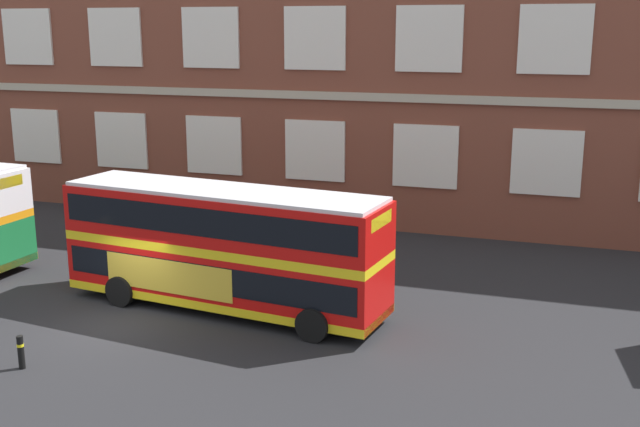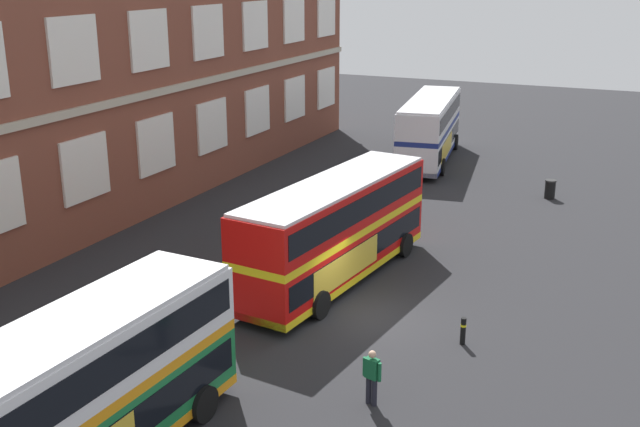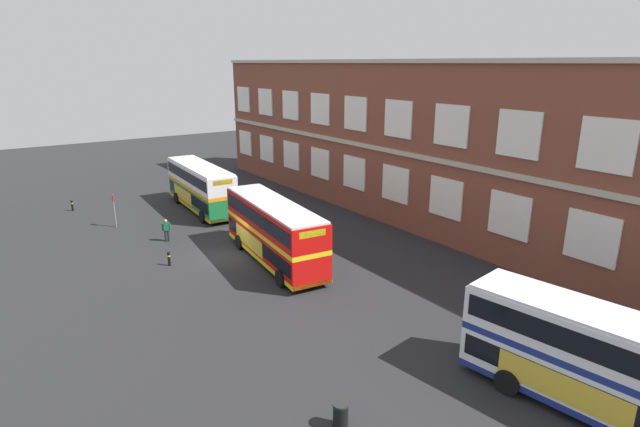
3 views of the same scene
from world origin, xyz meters
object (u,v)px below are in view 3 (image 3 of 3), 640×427
at_px(double_decker_far, 616,369).
at_px(bus_stand_flag, 114,207).
at_px(safety_bollard_west, 72,205).
at_px(double_decker_near, 201,186).
at_px(safety_bollard_east, 169,259).
at_px(waiting_passenger, 166,229).
at_px(station_litter_bin, 341,415).
at_px(double_decker_middle, 274,231).

height_order(double_decker_far, bus_stand_flag, double_decker_far).
height_order(double_decker_far, safety_bollard_west, double_decker_far).
distance_m(double_decker_near, safety_bollard_east, 13.19).
relative_size(waiting_passenger, safety_bollard_west, 1.79).
height_order(bus_stand_flag, safety_bollard_east, bus_stand_flag).
distance_m(waiting_passenger, station_litter_bin, 23.25).
relative_size(double_decker_near, bus_stand_flag, 4.12).
xyz_separation_m(bus_stand_flag, safety_bollard_west, (-7.06, -2.01, -1.14)).
relative_size(double_decker_middle, bus_stand_flag, 4.16).
bearing_deg(double_decker_middle, double_decker_far, 6.45).
bearing_deg(double_decker_middle, safety_bollard_east, -118.48).
height_order(double_decker_middle, bus_stand_flag, double_decker_middle).
height_order(double_decker_middle, station_litter_bin, double_decker_middle).
height_order(double_decker_middle, double_decker_far, same).
relative_size(double_decker_middle, double_decker_far, 1.00).
height_order(bus_stand_flag, safety_bollard_west, bus_stand_flag).
bearing_deg(double_decker_near, bus_stand_flag, -84.33).
xyz_separation_m(safety_bollard_west, safety_bollard_east, (17.45, 2.82, 0.00)).
bearing_deg(safety_bollard_west, bus_stand_flag, 15.90).
bearing_deg(waiting_passenger, double_decker_far, 13.60).
bearing_deg(station_litter_bin, double_decker_far, 57.53).
bearing_deg(double_decker_near, safety_bollard_east, -31.55).
relative_size(double_decker_middle, safety_bollard_east, 11.81).
relative_size(double_decker_middle, waiting_passenger, 6.60).
xyz_separation_m(waiting_passenger, safety_bollard_west, (-12.77, -4.27, -0.44)).
bearing_deg(double_decker_far, waiting_passenger, -166.40).
relative_size(double_decker_middle, station_litter_bin, 10.89).
bearing_deg(waiting_passenger, station_litter_bin, -3.68).
distance_m(bus_stand_flag, station_litter_bin, 28.94).
bearing_deg(bus_stand_flag, double_decker_far, 14.98).
bearing_deg(bus_stand_flag, station_litter_bin, 1.52).
xyz_separation_m(double_decker_far, safety_bollard_west, (-41.31, -11.18, -1.66)).
xyz_separation_m(station_litter_bin, safety_bollard_west, (-35.97, -2.78, -0.03)).
relative_size(double_decker_near, safety_bollard_west, 11.70).
xyz_separation_m(double_decker_middle, double_decker_far, (20.59, 2.33, 0.00)).
height_order(double_decker_near, bus_stand_flag, double_decker_near).
bearing_deg(safety_bollard_east, waiting_passenger, 162.77).
bearing_deg(station_litter_bin, double_decker_near, 166.94).
xyz_separation_m(double_decker_near, double_decker_middle, (14.42, -0.81, 0.00)).
relative_size(station_litter_bin, safety_bollard_west, 1.08).
xyz_separation_m(double_decker_near, bus_stand_flag, (0.76, -7.65, -0.51)).
bearing_deg(double_decker_near, waiting_passenger, -39.83).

